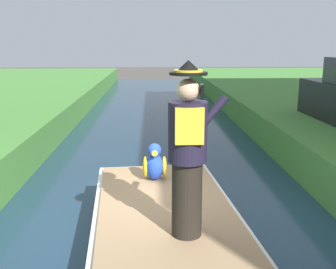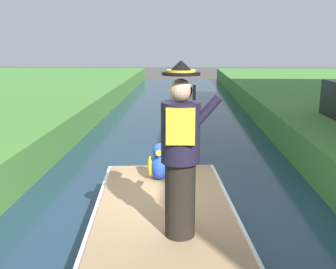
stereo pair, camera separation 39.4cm
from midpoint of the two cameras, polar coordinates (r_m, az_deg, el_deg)
name	(u,v)px [view 1 (the left image)]	position (r m, az deg, el deg)	size (l,w,h in m)	color
ground_plane	(165,237)	(5.88, -2.36, -14.54)	(80.00, 80.00, 0.00)	#4C4742
canal_water	(165,234)	(5.86, -2.37, -14.11)	(5.23, 48.00, 0.10)	#1E384C
boat	(168,238)	(5.01, -2.38, -14.60)	(2.13, 4.33, 0.61)	silver
person_pirate	(188,152)	(4.07, 0.10, -2.48)	(0.61, 0.42, 1.85)	black
parrot_plush	(155,164)	(5.95, -3.82, -4.27)	(0.36, 0.35, 0.57)	blue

